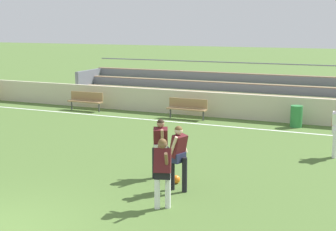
{
  "coord_description": "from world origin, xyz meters",
  "views": [
    {
      "loc": [
        6.96,
        -6.84,
        4.16
      ],
      "look_at": [
        1.2,
        6.45,
        1.39
      ],
      "focal_mm": 51.49,
      "sensor_mm": 36.0,
      "label": 1
    }
  ],
  "objects_px": {
    "trash_bin": "(296,116)",
    "player_dark_wide_right": "(178,152)",
    "player_dark_overlapping": "(163,167)",
    "bleacher_stand": "(236,91)",
    "bench_near_wall_gap": "(187,107)",
    "player_dark_deep_cover": "(161,143)",
    "bench_centre_sideline": "(86,99)",
    "soccer_ball": "(176,179)"
  },
  "relations": [
    {
      "from": "player_dark_deep_cover",
      "to": "soccer_ball",
      "type": "height_order",
      "value": "player_dark_deep_cover"
    },
    {
      "from": "player_dark_deep_cover",
      "to": "player_dark_overlapping",
      "type": "bearing_deg",
      "value": -64.63
    },
    {
      "from": "player_dark_deep_cover",
      "to": "player_dark_wide_right",
      "type": "xyz_separation_m",
      "value": [
        0.86,
        -0.82,
        0.03
      ]
    },
    {
      "from": "player_dark_wide_right",
      "to": "soccer_ball",
      "type": "bearing_deg",
      "value": 118.0
    },
    {
      "from": "bench_centre_sideline",
      "to": "player_dark_overlapping",
      "type": "bearing_deg",
      "value": -49.57
    },
    {
      "from": "bleacher_stand",
      "to": "trash_bin",
      "type": "height_order",
      "value": "bleacher_stand"
    },
    {
      "from": "bench_centre_sideline",
      "to": "player_dark_deep_cover",
      "type": "distance_m",
      "value": 11.09
    },
    {
      "from": "player_dark_deep_cover",
      "to": "soccer_ball",
      "type": "relative_size",
      "value": 7.42
    },
    {
      "from": "player_dark_wide_right",
      "to": "player_dark_deep_cover",
      "type": "bearing_deg",
      "value": 136.3
    },
    {
      "from": "bleacher_stand",
      "to": "soccer_ball",
      "type": "xyz_separation_m",
      "value": [
        1.59,
        -11.61,
        -0.81
      ]
    },
    {
      "from": "bench_centre_sideline",
      "to": "player_dark_overlapping",
      "type": "distance_m",
      "value": 13.25
    },
    {
      "from": "bench_centre_sideline",
      "to": "trash_bin",
      "type": "height_order",
      "value": "bench_centre_sideline"
    },
    {
      "from": "bench_centre_sideline",
      "to": "player_dark_wide_right",
      "type": "xyz_separation_m",
      "value": [
        8.48,
        -8.86,
        0.46
      ]
    },
    {
      "from": "trash_bin",
      "to": "player_dark_wide_right",
      "type": "height_order",
      "value": "player_dark_wide_right"
    },
    {
      "from": "player_dark_wide_right",
      "to": "bench_near_wall_gap",
      "type": "bearing_deg",
      "value": 109.81
    },
    {
      "from": "bleacher_stand",
      "to": "bench_near_wall_gap",
      "type": "bearing_deg",
      "value": -112.3
    },
    {
      "from": "trash_bin",
      "to": "player_dark_wide_right",
      "type": "relative_size",
      "value": 0.53
    },
    {
      "from": "player_dark_wide_right",
      "to": "player_dark_overlapping",
      "type": "height_order",
      "value": "player_dark_wide_right"
    },
    {
      "from": "bench_centre_sideline",
      "to": "trash_bin",
      "type": "xyz_separation_m",
      "value": [
        10.0,
        0.16,
        -0.1
      ]
    },
    {
      "from": "bench_near_wall_gap",
      "to": "player_dark_deep_cover",
      "type": "bearing_deg",
      "value": -73.81
    },
    {
      "from": "bench_near_wall_gap",
      "to": "player_dark_deep_cover",
      "type": "distance_m",
      "value": 8.39
    },
    {
      "from": "trash_bin",
      "to": "player_dark_overlapping",
      "type": "xyz_separation_m",
      "value": [
        -1.41,
        -10.25,
        0.53
      ]
    },
    {
      "from": "player_dark_wide_right",
      "to": "soccer_ball",
      "type": "relative_size",
      "value": 7.64
    },
    {
      "from": "bleacher_stand",
      "to": "bench_centre_sideline",
      "type": "bearing_deg",
      "value": -153.83
    },
    {
      "from": "trash_bin",
      "to": "player_dark_deep_cover",
      "type": "relative_size",
      "value": 0.54
    },
    {
      "from": "soccer_ball",
      "to": "player_dark_deep_cover",
      "type": "bearing_deg",
      "value": 152.08
    },
    {
      "from": "trash_bin",
      "to": "bench_near_wall_gap",
      "type": "bearing_deg",
      "value": -178.01
    },
    {
      "from": "player_dark_deep_cover",
      "to": "player_dark_wide_right",
      "type": "bearing_deg",
      "value": -43.7
    },
    {
      "from": "bleacher_stand",
      "to": "bench_near_wall_gap",
      "type": "distance_m",
      "value": 3.54
    },
    {
      "from": "bench_centre_sideline",
      "to": "player_dark_wide_right",
      "type": "height_order",
      "value": "player_dark_wide_right"
    },
    {
      "from": "soccer_ball",
      "to": "trash_bin",
      "type": "bearing_deg",
      "value": 78.11
    },
    {
      "from": "bench_centre_sideline",
      "to": "player_dark_wide_right",
      "type": "distance_m",
      "value": 12.27
    },
    {
      "from": "bleacher_stand",
      "to": "player_dark_deep_cover",
      "type": "distance_m",
      "value": 11.34
    },
    {
      "from": "trash_bin",
      "to": "soccer_ball",
      "type": "distance_m",
      "value": 8.71
    },
    {
      "from": "bench_near_wall_gap",
      "to": "bleacher_stand",
      "type": "bearing_deg",
      "value": 67.7
    },
    {
      "from": "player_dark_deep_cover",
      "to": "bleacher_stand",
      "type": "bearing_deg",
      "value": 95.07
    },
    {
      "from": "bench_near_wall_gap",
      "to": "player_dark_deep_cover",
      "type": "relative_size",
      "value": 1.1
    },
    {
      "from": "trash_bin",
      "to": "player_dark_overlapping",
      "type": "bearing_deg",
      "value": -97.85
    },
    {
      "from": "trash_bin",
      "to": "player_dark_deep_cover",
      "type": "height_order",
      "value": "player_dark_deep_cover"
    },
    {
      "from": "trash_bin",
      "to": "bleacher_stand",
      "type": "bearing_deg",
      "value": 137.57
    },
    {
      "from": "trash_bin",
      "to": "soccer_ball",
      "type": "relative_size",
      "value": 4.03
    },
    {
      "from": "bleacher_stand",
      "to": "soccer_ball",
      "type": "distance_m",
      "value": 11.74
    }
  ]
}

